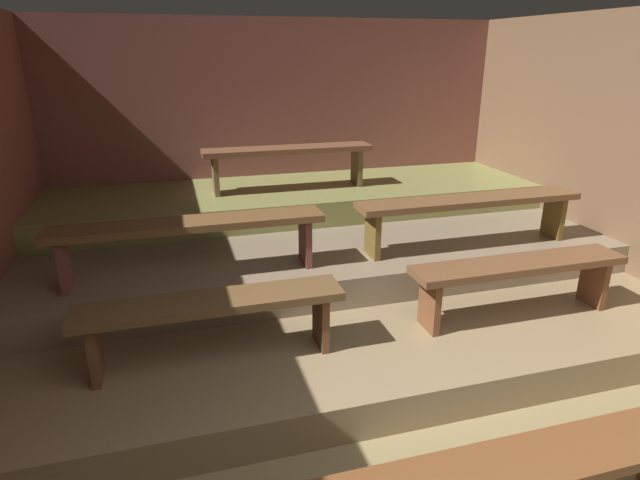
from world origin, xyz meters
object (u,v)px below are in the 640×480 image
bench_middle_right (470,206)px  bench_lower_right (518,272)px  bench_upper_center (288,155)px  bench_middle_left (190,230)px  bench_floor_center (493,480)px  bench_lower_left (212,311)px

bench_middle_right → bench_lower_right: bearing=-95.0°
bench_lower_right → bench_upper_center: 2.60m
bench_middle_left → bench_floor_center: bearing=-63.8°
bench_floor_center → bench_lower_right: 1.87m
bench_lower_right → bench_upper_center: bench_upper_center is taller
bench_floor_center → bench_lower_right: bearing=52.1°
bench_floor_center → bench_upper_center: bench_upper_center is taller
bench_floor_center → bench_middle_right: bench_middle_right is taller
bench_lower_left → bench_upper_center: size_ratio=0.94×
bench_middle_left → bench_upper_center: size_ratio=1.15×
bench_upper_center → bench_lower_right: bearing=-62.2°
bench_floor_center → bench_upper_center: size_ratio=1.30×
bench_floor_center → bench_upper_center: (-0.05, 3.71, 0.74)m
bench_middle_right → bench_upper_center: 1.92m
bench_middle_left → bench_lower_right: bearing=-20.1°
bench_floor_center → bench_upper_center: 3.79m
bench_lower_right → bench_upper_center: (-1.19, 2.25, 0.51)m
bench_middle_right → bench_middle_left: bearing=180.0°
bench_floor_center → bench_lower_left: bench_lower_left is taller
bench_lower_left → bench_middle_left: size_ratio=0.82×
bench_lower_right → bench_middle_right: size_ratio=0.82×
bench_floor_center → bench_middle_left: (-1.13, 2.29, 0.50)m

